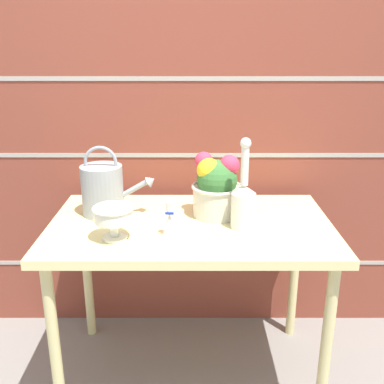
% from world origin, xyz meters
% --- Properties ---
extents(ground_plane, '(12.00, 12.00, 0.00)m').
position_xyz_m(ground_plane, '(0.00, 0.00, 0.00)').
color(ground_plane, gray).
extents(brick_wall, '(3.60, 0.08, 2.20)m').
position_xyz_m(brick_wall, '(0.00, 0.45, 1.10)').
color(brick_wall, brown).
rests_on(brick_wall, ground_plane).
extents(patio_table, '(1.15, 0.68, 0.74)m').
position_xyz_m(patio_table, '(0.00, 0.00, 0.66)').
color(patio_table, beige).
rests_on(patio_table, ground_plane).
extents(watering_can, '(0.32, 0.18, 0.30)m').
position_xyz_m(watering_can, '(-0.37, 0.10, 0.85)').
color(watering_can, '#93999E').
rests_on(watering_can, patio_table).
extents(crystal_pedestal_bowl, '(0.16, 0.16, 0.13)m').
position_xyz_m(crystal_pedestal_bowl, '(-0.28, -0.16, 0.83)').
color(crystal_pedestal_bowl, silver).
rests_on(crystal_pedestal_bowl, patio_table).
extents(flower_planter, '(0.21, 0.21, 0.27)m').
position_xyz_m(flower_planter, '(0.11, 0.08, 0.87)').
color(flower_planter, beige).
rests_on(flower_planter, patio_table).
extents(glass_decanter, '(0.10, 0.10, 0.36)m').
position_xyz_m(glass_decanter, '(0.21, -0.06, 0.85)').
color(glass_decanter, silver).
rests_on(glass_decanter, patio_table).
extents(figurine_vase, '(0.06, 0.06, 0.15)m').
position_xyz_m(figurine_vase, '(-0.08, -0.13, 0.80)').
color(figurine_vase, white).
rests_on(figurine_vase, patio_table).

